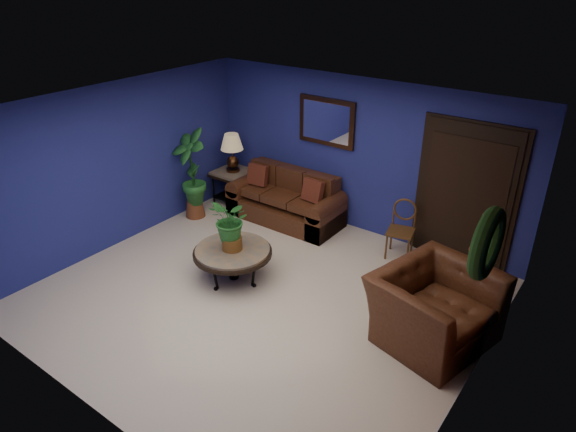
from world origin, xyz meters
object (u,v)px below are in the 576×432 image
Objects in this scene: end_table at (234,178)px; table_lamp at (232,148)px; coffee_table at (233,252)px; side_chair at (402,225)px; sofa at (288,203)px; armchair at (434,308)px.

table_lamp reaches higher than end_table.
coffee_table is 1.24× the size of side_chair.
table_lamp reaches higher than coffee_table.
armchair is (3.24, -1.53, 0.14)m from sofa.
side_chair is (1.60, 1.99, 0.09)m from coffee_table.
table_lamp is 4.74m from armchair.
coffee_table is 2.78m from armchair.
side_chair is (2.10, 0.04, 0.21)m from sofa.
sofa is at bearing 104.13° from coffee_table.
coffee_table is 2.65m from table_lamp.
coffee_table is at bearing -141.74° from side_chair.
sofa is at bearing 1.15° from end_table.
table_lamp reaches higher than armchair.
end_table is at bearing 85.54° from armchair.
side_chair reaches higher than armchair.
end_table reaches higher than coffee_table.
side_chair is (3.30, 0.06, 0.03)m from end_table.
end_table is 0.58m from table_lamp.
table_lamp is 0.75× the size of side_chair.
side_chair is at bearing 1.08° from sofa.
coffee_table is 2.56m from side_chair.
coffee_table is 1.64× the size of end_table.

